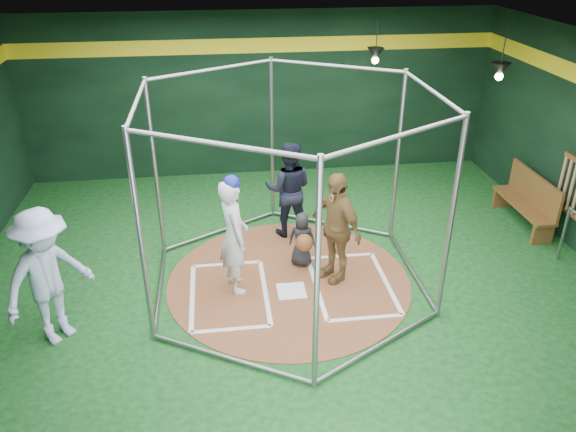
{
  "coord_description": "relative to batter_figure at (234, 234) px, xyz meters",
  "views": [
    {
      "loc": [
        -0.98,
        -7.31,
        4.96
      ],
      "look_at": [
        0.0,
        0.1,
        1.1
      ],
      "focal_mm": 35.0,
      "sensor_mm": 36.0,
      "label": 1
    }
  ],
  "objects": [
    {
      "name": "room_shell",
      "position": [
        0.83,
        0.08,
        0.81
      ],
      "size": [
        10.1,
        9.1,
        3.53
      ],
      "color": "#0D3B13",
      "rests_on": "ground"
    },
    {
      "name": "clay_disc",
      "position": [
        0.83,
        0.07,
        -0.93
      ],
      "size": [
        3.8,
        3.8,
        0.01
      ],
      "primitive_type": "cylinder",
      "color": "brown",
      "rests_on": "ground"
    },
    {
      "name": "home_plate",
      "position": [
        0.83,
        -0.23,
        -0.92
      ],
      "size": [
        0.43,
        0.43,
        0.01
      ],
      "primitive_type": "cube",
      "color": "white",
      "rests_on": "clay_disc"
    },
    {
      "name": "batter_box_left",
      "position": [
        -0.12,
        -0.18,
        -0.92
      ],
      "size": [
        1.17,
        1.77,
        0.01
      ],
      "color": "white",
      "rests_on": "clay_disc"
    },
    {
      "name": "batter_box_right",
      "position": [
        1.78,
        -0.18,
        -0.92
      ],
      "size": [
        1.17,
        1.77,
        0.01
      ],
      "color": "white",
      "rests_on": "clay_disc"
    },
    {
      "name": "batting_cage",
      "position": [
        0.83,
        0.07,
        0.56
      ],
      "size": [
        4.05,
        4.67,
        3.0
      ],
      "color": "gray",
      "rests_on": "ground"
    },
    {
      "name": "pendant_lamp_near",
      "position": [
        3.03,
        3.67,
        1.8
      ],
      "size": [
        0.34,
        0.34,
        0.9
      ],
      "color": "black",
      "rests_on": "room_shell"
    },
    {
      "name": "pendant_lamp_far",
      "position": [
        4.83,
        2.07,
        1.8
      ],
      "size": [
        0.34,
        0.34,
        0.9
      ],
      "color": "black",
      "rests_on": "room_shell"
    },
    {
      "name": "batter_figure",
      "position": [
        0.0,
        0.0,
        0.0
      ],
      "size": [
        0.56,
        0.73,
        1.87
      ],
      "color": "silver",
      "rests_on": "clay_disc"
    },
    {
      "name": "visitor_leopard",
      "position": [
        1.55,
        0.1,
        -0.04
      ],
      "size": [
        0.89,
        1.12,
        1.78
      ],
      "primitive_type": "imported",
      "rotation": [
        0.0,
        0.0,
        -1.05
      ],
      "color": "#A37F46",
      "rests_on": "clay_disc"
    },
    {
      "name": "catcher_figure",
      "position": [
        1.1,
        0.5,
        -0.46
      ],
      "size": [
        0.53,
        0.61,
        0.92
      ],
      "color": "black",
      "rests_on": "clay_disc"
    },
    {
      "name": "umpire",
      "position": [
        1.03,
        1.6,
        -0.06
      ],
      "size": [
        0.95,
        0.8,
        1.73
      ],
      "primitive_type": "imported",
      "rotation": [
        0.0,
        0.0,
        2.96
      ],
      "color": "black",
      "rests_on": "clay_disc"
    },
    {
      "name": "bystander_blue",
      "position": [
        -2.42,
        -0.85,
        0.02
      ],
      "size": [
        1.37,
        1.4,
        1.93
      ],
      "primitive_type": "imported",
      "rotation": [
        0.0,
        0.0,
        0.82
      ],
      "color": "#AEC0E6",
      "rests_on": "ground"
    },
    {
      "name": "dugout_bench",
      "position": [
        5.45,
        1.4,
        -0.44
      ],
      "size": [
        0.39,
        1.68,
        0.98
      ],
      "color": "brown",
      "rests_on": "ground"
    }
  ]
}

